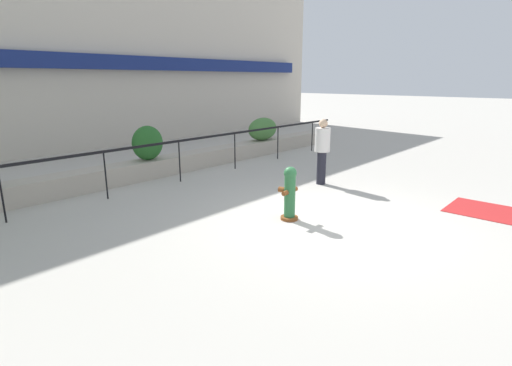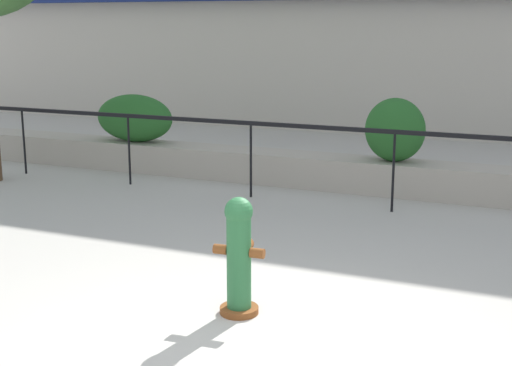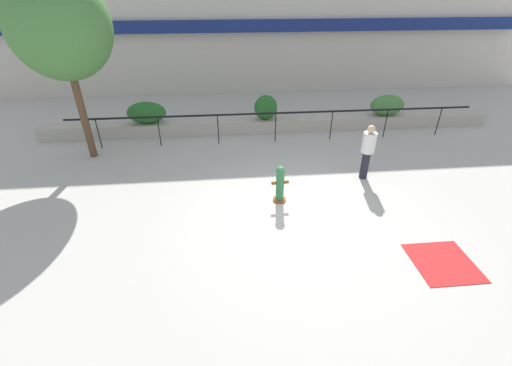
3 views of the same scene
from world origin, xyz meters
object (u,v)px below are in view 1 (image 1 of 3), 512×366
(hedge_bush_2, at_px, (263,129))
(fire_hydrant, at_px, (290,193))
(pedestrian, at_px, (322,147))
(hedge_bush_1, at_px, (147,143))

(hedge_bush_2, bearing_deg, fire_hydrant, -135.37)
(pedestrian, bearing_deg, hedge_bush_1, 122.14)
(hedge_bush_2, relative_size, pedestrian, 0.82)
(hedge_bush_1, height_order, hedge_bush_2, hedge_bush_1)
(hedge_bush_1, bearing_deg, fire_hydrant, -92.42)
(pedestrian, bearing_deg, fire_hydrant, -159.66)
(hedge_bush_1, distance_m, pedestrian, 4.86)
(hedge_bush_1, xyz_separation_m, pedestrian, (2.58, -4.11, 0.00))
(hedge_bush_1, relative_size, pedestrian, 0.56)
(pedestrian, bearing_deg, hedge_bush_2, 59.56)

